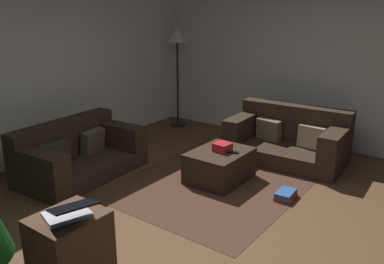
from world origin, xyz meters
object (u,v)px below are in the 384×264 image
object	(u,v)px
ottoman	(220,166)
laptop	(69,212)
book_stack	(286,195)
tv_remote	(232,152)
couch_left	(77,154)
corner_lamp	(177,43)
couch_right	(289,139)
side_table	(71,249)
gift_box	(222,147)

from	to	relation	value
ottoman	laptop	bearing A→B (deg)	-175.25
book_stack	tv_remote	bearing A→B (deg)	88.70
couch_left	laptop	world-z (taller)	laptop
ottoman	corner_lamp	xyz separation A→B (m)	(1.59, 1.93, 1.29)
couch_right	side_table	world-z (taller)	couch_right
couch_left	laptop	bearing A→B (deg)	47.65
book_stack	corner_lamp	bearing A→B (deg)	60.57
couch_left	corner_lamp	distance (m)	2.82
couch_right	book_stack	bearing A→B (deg)	110.26
ottoman	side_table	bearing A→B (deg)	-176.65
couch_left	gift_box	bearing A→B (deg)	116.77
couch_left	gift_box	xyz separation A→B (m)	(0.94, -1.59, 0.16)
gift_box	corner_lamp	distance (m)	2.72
tv_remote	side_table	size ratio (longest dim) A/B	0.28
side_table	corner_lamp	size ratio (longest dim) A/B	0.33
side_table	book_stack	bearing A→B (deg)	-17.76
tv_remote	book_stack	size ratio (longest dim) A/B	0.53
laptop	corner_lamp	distance (m)	4.53
tv_remote	side_table	bearing A→B (deg)	156.20
book_stack	couch_right	bearing A→B (deg)	22.95
couch_right	gift_box	xyz separation A→B (m)	(-1.16, 0.36, 0.14)
couch_left	corner_lamp	bearing A→B (deg)	-175.80
couch_left	ottoman	world-z (taller)	couch_left
couch_left	book_stack	size ratio (longest dim) A/B	5.26
book_stack	laptop	bearing A→B (deg)	163.68
couch_right	ottoman	size ratio (longest dim) A/B	2.06
tv_remote	laptop	bearing A→B (deg)	157.62
ottoman	side_table	xyz separation A→B (m)	(-2.30, -0.13, 0.10)
ottoman	corner_lamp	distance (m)	2.81
ottoman	laptop	size ratio (longest dim) A/B	1.58
ottoman	gift_box	world-z (taller)	gift_box
corner_lamp	tv_remote	bearing A→B (deg)	-127.02
corner_lamp	side_table	bearing A→B (deg)	-152.09
couch_left	side_table	xyz separation A→B (m)	(-1.37, -1.70, 0.02)
gift_box	side_table	world-z (taller)	side_table
couch_left	tv_remote	bearing A→B (deg)	115.14
couch_left	couch_right	xyz separation A→B (m)	(2.11, -1.95, 0.02)
couch_left	laptop	distance (m)	2.27
side_table	corner_lamp	bearing A→B (deg)	27.91
couch_right	corner_lamp	bearing A→B (deg)	-12.82
couch_left	book_stack	bearing A→B (deg)	107.05
laptop	side_table	bearing A→B (deg)	72.51
couch_right	side_table	size ratio (longest dim) A/B	2.80
couch_left	ottoman	xyz separation A→B (m)	(0.93, -1.57, -0.08)
corner_lamp	couch_left	bearing A→B (deg)	-171.83
couch_right	ottoman	world-z (taller)	couch_right
tv_remote	laptop	size ratio (longest dim) A/B	0.33
couch_right	tv_remote	size ratio (longest dim) A/B	10.00
ottoman	laptop	distance (m)	2.37
book_stack	corner_lamp	world-z (taller)	corner_lamp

